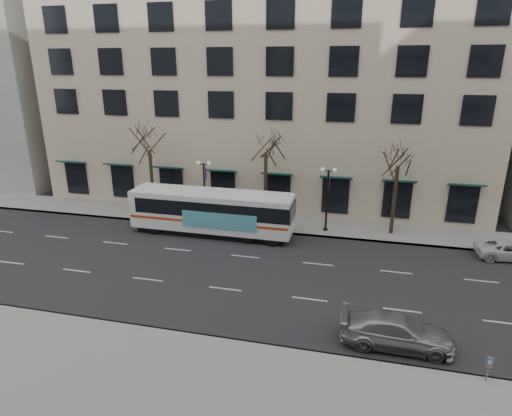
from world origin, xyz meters
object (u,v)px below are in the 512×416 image
(lamp_post_left, at_px, (205,188))
(city_bus, at_px, (213,211))
(silver_car, at_px, (397,331))
(tree_far_right, at_px, (399,153))
(tree_far_left, at_px, (149,139))
(tree_far_mid, at_px, (266,141))
(pay_station, at_px, (489,364))
(white_pickup, at_px, (510,250))
(lamp_post_right, at_px, (327,196))

(lamp_post_left, xyz_separation_m, city_bus, (1.49, -2.40, -1.07))
(lamp_post_left, relative_size, silver_car, 1.00)
(tree_far_right, height_order, city_bus, tree_far_right)
(lamp_post_left, height_order, city_bus, lamp_post_left)
(tree_far_left, xyz_separation_m, silver_car, (19.43, -14.31, -5.94))
(tree_far_mid, distance_m, city_bus, 6.83)
(silver_car, relative_size, pay_station, 4.54)
(tree_far_mid, bearing_deg, city_bus, -139.35)
(white_pickup, height_order, pay_station, pay_station)
(tree_far_right, height_order, lamp_post_right, tree_far_right)
(white_pickup, bearing_deg, tree_far_left, 81.00)
(lamp_post_left, bearing_deg, tree_far_mid, 6.85)
(lamp_post_left, bearing_deg, silver_car, -43.54)
(white_pickup, bearing_deg, pay_station, 157.19)
(lamp_post_left, xyz_separation_m, white_pickup, (22.61, -2.00, -2.33))
(tree_far_mid, xyz_separation_m, pay_station, (12.91, -16.14, -5.93))
(lamp_post_right, relative_size, pay_station, 4.55)
(silver_car, bearing_deg, tree_far_right, -2.56)
(lamp_post_right, bearing_deg, tree_far_mid, 173.17)
(lamp_post_right, bearing_deg, lamp_post_left, 180.00)
(tree_far_left, bearing_deg, city_bus, -24.81)
(pay_station, bearing_deg, lamp_post_right, 127.76)
(silver_car, distance_m, white_pickup, 14.29)
(tree_far_right, distance_m, lamp_post_left, 15.40)
(city_bus, bearing_deg, tree_far_mid, 41.21)
(lamp_post_left, distance_m, white_pickup, 22.82)
(tree_far_mid, bearing_deg, white_pickup, -8.39)
(lamp_post_right, height_order, city_bus, lamp_post_right)
(tree_far_mid, distance_m, silver_car, 18.20)
(tree_far_mid, xyz_separation_m, white_pickup, (17.62, -2.60, -6.30))
(tree_far_left, relative_size, silver_car, 1.60)
(lamp_post_right, bearing_deg, tree_far_right, 6.85)
(city_bus, distance_m, silver_car, 17.21)
(white_pickup, bearing_deg, city_bus, 87.48)
(lamp_post_left, xyz_separation_m, silver_car, (14.42, -13.71, -2.19))
(lamp_post_right, xyz_separation_m, white_pickup, (12.61, -2.00, -2.33))
(lamp_post_right, height_order, white_pickup, lamp_post_right)
(tree_far_mid, xyz_separation_m, silver_car, (9.43, -14.31, -6.15))
(pay_station, bearing_deg, city_bus, 152.14)
(tree_far_mid, bearing_deg, lamp_post_left, -173.15)
(tree_far_mid, bearing_deg, tree_far_right, -0.00)
(lamp_post_right, relative_size, white_pickup, 1.19)
(tree_far_right, xyz_separation_m, lamp_post_left, (-14.99, -0.60, -3.48))
(lamp_post_left, height_order, silver_car, lamp_post_left)
(tree_far_left, distance_m, city_bus, 8.64)
(tree_far_right, xyz_separation_m, lamp_post_right, (-4.99, -0.60, -3.48))
(tree_far_right, relative_size, pay_station, 7.03)
(silver_car, height_order, pay_station, silver_car)
(tree_far_mid, height_order, lamp_post_right, tree_far_mid)
(city_bus, bearing_deg, tree_far_right, 13.11)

